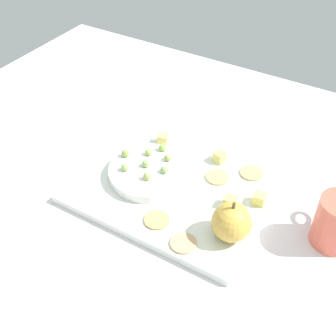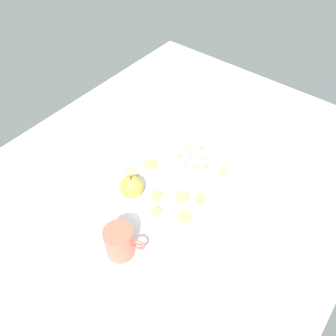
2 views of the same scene
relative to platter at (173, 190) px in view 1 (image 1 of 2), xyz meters
The scene contains 21 objects.
table 4.15cm from the platter, 15.37° to the right, with size 140.68×109.20×3.49cm, color silver.
platter is the anchor object (origin of this frame).
serving_dish 5.97cm from the platter, behind, with size 15.97×15.97×1.95cm, color white.
apple_whole 16.25cm from the platter, 20.86° to the right, with size 6.95×6.95×6.95cm, color gold.
apple_stem 17.76cm from the platter, 20.86° to the right, with size 0.50×0.50×1.20cm, color brown.
cheese_cube_0 11.77cm from the platter, ahead, with size 2.16×2.16×2.16cm, color #E5C866.
cheese_cube_1 12.52cm from the platter, 69.65° to the left, with size 2.16×2.16×2.16cm, color #E1D369.
cheese_cube_2 16.64cm from the platter, 15.43° to the left, with size 2.16×2.16×2.16cm, color #E4D566.
cheese_cube_3 14.08cm from the platter, 129.44° to the left, with size 2.16×2.16×2.16cm, color #E4CD6D.
cracker_0 9.20cm from the platter, 46.87° to the left, with size 4.63×4.63×0.40cm, color tan.
cracker_1 9.42cm from the platter, 77.65° to the right, with size 4.63×4.63×0.40cm, color tan.
cracker_2 16.22cm from the platter, 44.36° to the left, with size 4.63×4.63×0.40cm, color tan.
cracker_3 14.28cm from the platter, 52.42° to the right, with size 4.63×4.63×0.40cm, color tan.
grape_0 6.70cm from the platter, 130.90° to the left, with size 1.64×1.47×1.37cm, color #9EB559.
grape_1 7.42cm from the platter, behind, with size 1.64×1.47×1.42cm, color #88BA5C.
grape_2 9.52cm from the platter, 154.45° to the left, with size 1.64×1.47×1.33cm, color #9EBA58.
grape_3 4.32cm from the platter, 161.24° to the left, with size 1.64×1.47×1.36cm, color #8AB462.
grape_4 9.68cm from the platter, 134.37° to the left, with size 1.64×1.47×1.42cm, color #89C450.
grape_5 6.08cm from the platter, 149.36° to the right, with size 1.64×1.47×1.55cm, color #9CB85B.
grape_6 10.33cm from the platter, 164.65° to the right, with size 1.64×1.47×1.49cm, color #97BB62.
grape_7 12.34cm from the platter, behind, with size 1.64×1.47×1.53cm, color #88B54E.
Camera 1 is at (27.88, -52.83, 64.08)cm, focal length 47.10 mm.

